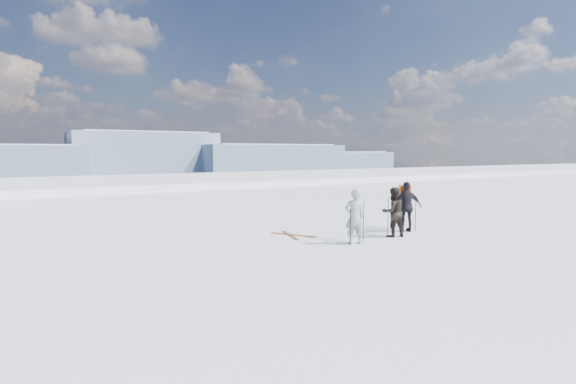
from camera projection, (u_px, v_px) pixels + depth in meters
name	position (u px, v px, depth m)	size (l,w,h in m)	color
lake_basin	(156.00, 258.00, 39.50)	(820.00, 820.00, 71.62)	white
far_mountain_range	(70.00, 162.00, 418.09)	(770.00, 110.00, 53.00)	slate
skier_grey	(354.00, 217.00, 13.64)	(0.61, 0.40, 1.68)	gray
skier_dark	(393.00, 212.00, 14.81)	(0.80, 0.62, 1.64)	black
skier_pack	(407.00, 207.00, 15.75)	(1.04, 0.43, 1.77)	black
backpack	(405.00, 174.00, 15.89)	(0.38, 0.21, 0.53)	orange
ski_poles	(388.00, 219.00, 14.70)	(3.53, 0.84, 1.37)	black
skis_loose	(292.00, 235.00, 15.08)	(0.97, 1.67, 0.03)	black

